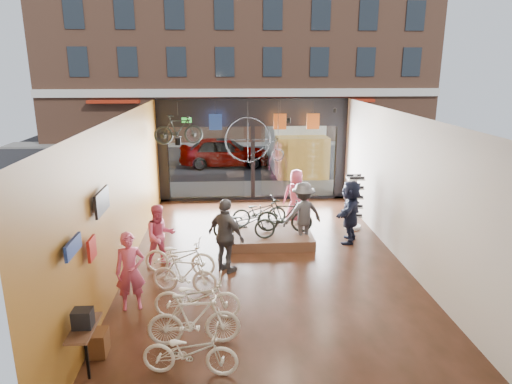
{
  "coord_description": "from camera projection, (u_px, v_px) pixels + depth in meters",
  "views": [
    {
      "loc": [
        -0.97,
        -10.79,
        4.91
      ],
      "look_at": [
        -0.18,
        1.4,
        1.55
      ],
      "focal_mm": 32.0,
      "sensor_mm": 36.0,
      "label": 1
    }
  ],
  "objects": [
    {
      "name": "floor_bike_0",
      "position": [
        190.0,
        351.0,
        7.45
      ],
      "size": [
        1.65,
        0.76,
        0.83
      ],
      "primitive_type": "imported",
      "rotation": [
        0.0,
        0.0,
        1.44
      ],
      "color": "silver",
      "rests_on": "ground_plane"
    },
    {
      "name": "display_bike_right",
      "position": [
        259.0,
        212.0,
        13.58
      ],
      "size": [
        1.73,
        0.86,
        0.87
      ],
      "primitive_type": "imported",
      "rotation": [
        0.0,
        0.0,
        1.75
      ],
      "color": "black",
      "rests_on": "display_platform"
    },
    {
      "name": "floor_bike_4",
      "position": [
        180.0,
        256.0,
        11.06
      ],
      "size": [
        1.86,
        1.0,
        0.93
      ],
      "primitive_type": "imported",
      "rotation": [
        0.0,
        0.0,
        1.34
      ],
      "color": "silver",
      "rests_on": "ground_plane"
    },
    {
      "name": "jersey_left",
      "position": [
        216.0,
        122.0,
        15.86
      ],
      "size": [
        0.45,
        0.03,
        0.55
      ],
      "primitive_type": "cube",
      "color": "#1E3F99",
      "rests_on": "ceiling"
    },
    {
      "name": "display_bike_mid",
      "position": [
        285.0,
        216.0,
        13.05
      ],
      "size": [
        1.64,
        0.66,
        0.96
      ],
      "primitive_type": "imported",
      "rotation": [
        0.0,
        0.0,
        1.44
      ],
      "color": "black",
      "rests_on": "display_platform"
    },
    {
      "name": "hung_bike",
      "position": [
        178.0,
        130.0,
        14.85
      ],
      "size": [
        1.63,
        0.68,
        0.95
      ],
      "primitive_type": "imported",
      "rotation": [
        0.0,
        0.0,
        1.72
      ],
      "color": "black",
      "rests_on": "ceiling"
    },
    {
      "name": "customer_1",
      "position": [
        160.0,
        236.0,
        11.44
      ],
      "size": [
        0.97,
        0.87,
        1.62
      ],
      "primitive_type": "imported",
      "rotation": [
        0.0,
        0.0,
        0.41
      ],
      "color": "#CC4C72",
      "rests_on": "ground_plane"
    },
    {
      "name": "street_car",
      "position": [
        224.0,
        152.0,
        23.02
      ],
      "size": [
        4.47,
        1.8,
        1.52
      ],
      "primitive_type": "imported",
      "rotation": [
        0.0,
        0.0,
        1.57
      ],
      "color": "gray",
      "rests_on": "street_road"
    },
    {
      "name": "sidewalk_far",
      "position": [
        241.0,
        143.0,
        30.01
      ],
      "size": [
        30.0,
        2.0,
        0.12
      ],
      "primitive_type": "cube",
      "color": "slate",
      "rests_on": "ground"
    },
    {
      "name": "box_truck",
      "position": [
        295.0,
        142.0,
        22.11
      ],
      "size": [
        2.37,
        7.1,
        2.8
      ],
      "primitive_type": null,
      "color": "silver",
      "rests_on": "street_road"
    },
    {
      "name": "sidewalk_near",
      "position": [
        251.0,
        189.0,
        18.66
      ],
      "size": [
        30.0,
        2.4,
        0.12
      ],
      "primitive_type": "cube",
      "color": "slate",
      "rests_on": "ground"
    },
    {
      "name": "opposite_building",
      "position": [
        239.0,
        34.0,
        30.57
      ],
      "size": [
        26.0,
        5.0,
        14.0
      ],
      "primitive_type": "cube",
      "color": "brown",
      "rests_on": "ground"
    },
    {
      "name": "customer_4",
      "position": [
        296.0,
        196.0,
        14.72
      ],
      "size": [
        0.9,
        0.62,
        1.75
      ],
      "primitive_type": "imported",
      "rotation": [
        0.0,
        0.0,
        3.06
      ],
      "color": "#CC4C72",
      "rests_on": "ground_plane"
    },
    {
      "name": "exit_sign",
      "position": [
        187.0,
        120.0,
        16.44
      ],
      "size": [
        0.35,
        0.06,
        0.18
      ],
      "primitive_type": "cube",
      "color": "#198C26",
      "rests_on": "storefront"
    },
    {
      "name": "jersey_mid",
      "position": [
        280.0,
        122.0,
        16.0
      ],
      "size": [
        0.45,
        0.03,
        0.55
      ],
      "primitive_type": "cube",
      "color": "#CC5919",
      "rests_on": "ceiling"
    },
    {
      "name": "wall_merch",
      "position": [
        89.0,
        284.0,
        7.82
      ],
      "size": [
        0.4,
        2.4,
        2.6
      ],
      "primitive_type": null,
      "color": "navy",
      "rests_on": "wall_left"
    },
    {
      "name": "display_bike_left",
      "position": [
        244.0,
        223.0,
        12.52
      ],
      "size": [
        1.72,
        0.61,
        0.9
      ],
      "primitive_type": "imported",
      "rotation": [
        0.0,
        0.0,
        1.57
      ],
      "color": "black",
      "rests_on": "display_platform"
    },
    {
      "name": "ceiling",
      "position": [
        267.0,
        115.0,
        10.73
      ],
      "size": [
        7.0,
        12.0,
        0.04
      ],
      "primitive_type": "cube",
      "color": "black",
      "rests_on": "ground"
    },
    {
      "name": "jersey_right",
      "position": [
        313.0,
        121.0,
        16.07
      ],
      "size": [
        0.45,
        0.03,
        0.55
      ],
      "primitive_type": "cube",
      "color": "#CC5919",
      "rests_on": "ceiling"
    },
    {
      "name": "street_road",
      "position": [
        244.0,
        155.0,
        26.18
      ],
      "size": [
        30.0,
        18.0,
        0.02
      ],
      "primitive_type": "cube",
      "color": "black",
      "rests_on": "ground"
    },
    {
      "name": "floor_bike_3",
      "position": [
        185.0,
        274.0,
        10.14
      ],
      "size": [
        1.57,
        0.78,
        0.91
      ],
      "primitive_type": "imported",
      "rotation": [
        0.0,
        0.0,
        1.32
      ],
      "color": "silver",
      "rests_on": "ground_plane"
    },
    {
      "name": "customer_3",
      "position": [
        303.0,
        214.0,
        12.87
      ],
      "size": [
        1.32,
        1.01,
        1.81
      ],
      "primitive_type": "imported",
      "rotation": [
        0.0,
        0.0,
        3.47
      ],
      "color": "#3F3F44",
      "rests_on": "ground_plane"
    },
    {
      "name": "sunglasses_rack",
      "position": [
        354.0,
        202.0,
        14.16
      ],
      "size": [
        0.61,
        0.55,
        1.72
      ],
      "primitive_type": null,
      "rotation": [
        0.0,
        0.0,
        -0.3
      ],
      "color": "white",
      "rests_on": "ground_plane"
    },
    {
      "name": "wall_right",
      "position": [
        406.0,
        191.0,
        11.46
      ],
      "size": [
        0.04,
        12.0,
        3.8
      ],
      "primitive_type": "cube",
      "color": "beige",
      "rests_on": "ground"
    },
    {
      "name": "wall_back",
      "position": [
        311.0,
        327.0,
        5.45
      ],
      "size": [
        7.0,
        0.04,
        3.8
      ],
      "primitive_type": "cube",
      "color": "beige",
      "rests_on": "ground"
    },
    {
      "name": "wall_left",
      "position": [
        122.0,
        196.0,
        11.02
      ],
      "size": [
        0.04,
        12.0,
        3.8
      ],
      "primitive_type": "cube",
      "color": "#A16E1F",
      "rests_on": "ground"
    },
    {
      "name": "ground_plane",
      "position": [
        266.0,
        265.0,
        11.75
      ],
      "size": [
        7.0,
        12.0,
        0.04
      ],
      "primitive_type": "cube",
      "color": "black",
      "rests_on": "ground"
    },
    {
      "name": "floor_bike_1",
      "position": [
        194.0,
        319.0,
        8.22
      ],
      "size": [
        1.7,
        0.52,
        1.01
      ],
      "primitive_type": "imported",
      "rotation": [
        0.0,
        0.0,
        1.59
      ],
      "color": "silver",
      "rests_on": "ground_plane"
    },
    {
      "name": "storefront",
      "position": [
        253.0,
        150.0,
        17.02
      ],
      "size": [
        7.0,
        0.26,
        3.8
      ],
      "primitive_type": null,
      "color": "black",
      "rests_on": "ground"
    },
    {
      "name": "penny_farthing",
      "position": [
        257.0,
        141.0,
        15.33
      ],
      "size": [
        1.93,
        0.06,
        1.54
      ],
      "primitive_type": null,
      "color": "black",
      "rests_on": "ceiling"
    },
    {
      "name": "floor_bike_2",
      "position": [
        197.0,
        297.0,
        9.11
      ],
      "size": [
        1.78,
        0.74,
        0.91
      ],
      "primitive_type": "imported",
      "rotation": [
        0.0,
        0.0,
        1.49
      ],
      "color": "silver",
      "rests_on": "ground_plane"
    },
    {
      "name": "customer_5",
      "position": [
        350.0,
        211.0,
        13.03
      ],
      "size": [
        1.18,
        1.77,
        1.83
      ],
      "primitive_type": "imported",
      "rotation": [
        0.0,
        0.0,
        4.3
      ],
      "color": "#161C33",
      "rests_on": "ground_plane"
    },
    {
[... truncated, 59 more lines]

